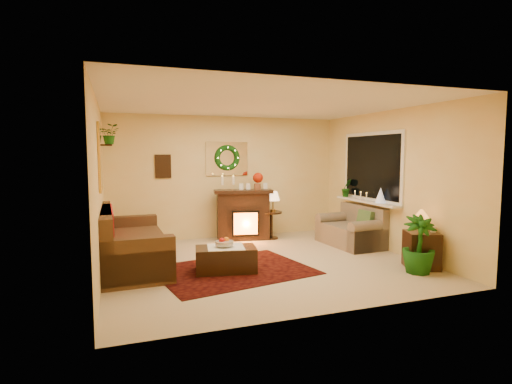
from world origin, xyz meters
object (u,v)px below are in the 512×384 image
object	(u,v)px
fireplace	(243,214)
sofa	(133,240)
loveseat	(350,224)
coffee_table	(226,258)
side_table_round	(271,224)
end_table_square	(421,251)

from	to	relation	value
fireplace	sofa	bearing A→B (deg)	-138.73
loveseat	coffee_table	xyz separation A→B (m)	(-2.78, -0.92, -0.21)
side_table_round	fireplace	bearing A→B (deg)	168.58
fireplace	loveseat	size ratio (longest dim) A/B	0.80
fireplace	loveseat	world-z (taller)	fireplace
end_table_square	coffee_table	world-z (taller)	end_table_square
sofa	end_table_square	distance (m)	4.58
side_table_round	coffee_table	world-z (taller)	side_table_round
sofa	side_table_round	world-z (taller)	sofa
loveseat	side_table_round	size ratio (longest dim) A/B	2.30
loveseat	end_table_square	size ratio (longest dim) A/B	2.33
loveseat	coffee_table	world-z (taller)	loveseat
fireplace	coffee_table	bearing A→B (deg)	-104.08
fireplace	side_table_round	bearing A→B (deg)	-1.46
side_table_round	coffee_table	xyz separation A→B (m)	(-1.55, -2.01, -0.12)
loveseat	fireplace	bearing A→B (deg)	143.03
side_table_round	coffee_table	bearing A→B (deg)	-127.51
sofa	loveseat	world-z (taller)	sofa
end_table_square	coffee_table	size ratio (longest dim) A/B	0.63
sofa	loveseat	size ratio (longest dim) A/B	1.66
end_table_square	fireplace	bearing A→B (deg)	124.49
fireplace	side_table_round	distance (m)	0.65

